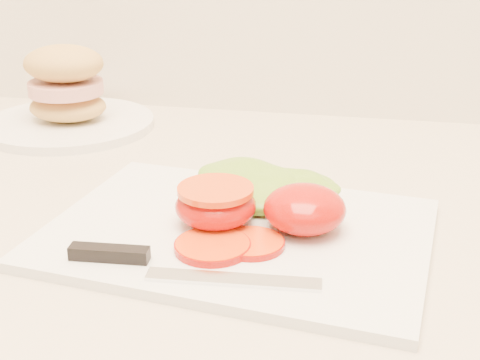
# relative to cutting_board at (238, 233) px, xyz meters

# --- Properties ---
(cutting_board) EXTENTS (0.38, 0.29, 0.01)m
(cutting_board) POSITION_rel_cutting_board_xyz_m (0.00, 0.00, 0.00)
(cutting_board) COLOR white
(cutting_board) RESTS_ON counter
(tomato_half_dome) EXTENTS (0.08, 0.08, 0.04)m
(tomato_half_dome) POSITION_rel_cutting_board_xyz_m (0.06, 0.01, 0.03)
(tomato_half_dome) COLOR #BA130D
(tomato_half_dome) RESTS_ON cutting_board
(tomato_half_cut) EXTENTS (0.08, 0.08, 0.04)m
(tomato_half_cut) POSITION_rel_cutting_board_xyz_m (-0.02, 0.00, 0.03)
(tomato_half_cut) COLOR #BA130D
(tomato_half_cut) RESTS_ON cutting_board
(tomato_slice_0) EXTENTS (0.07, 0.07, 0.01)m
(tomato_slice_0) POSITION_rel_cutting_board_xyz_m (-0.01, -0.05, 0.01)
(tomato_slice_0) COLOR #F55618
(tomato_slice_0) RESTS_ON cutting_board
(tomato_slice_1) EXTENTS (0.06, 0.06, 0.01)m
(tomato_slice_1) POSITION_rel_cutting_board_xyz_m (0.02, -0.03, 0.01)
(tomato_slice_1) COLOR #F55618
(tomato_slice_1) RESTS_ON cutting_board
(lettuce_leaf_0) EXTENTS (0.16, 0.15, 0.03)m
(lettuce_leaf_0) POSITION_rel_cutting_board_xyz_m (-0.01, 0.07, 0.02)
(lettuce_leaf_0) COLOR #77AB2D
(lettuce_leaf_0) RESTS_ON cutting_board
(lettuce_leaf_1) EXTENTS (0.11, 0.08, 0.02)m
(lettuce_leaf_1) POSITION_rel_cutting_board_xyz_m (0.04, 0.07, 0.02)
(lettuce_leaf_1) COLOR #77AB2D
(lettuce_leaf_1) RESTS_ON cutting_board
(knife) EXTENTS (0.22, 0.04, 0.01)m
(knife) POSITION_rel_cutting_board_xyz_m (-0.05, -0.09, 0.01)
(knife) COLOR silver
(knife) RESTS_ON cutting_board
(sandwich_plate) EXTENTS (0.24, 0.24, 0.12)m
(sandwich_plate) POSITION_rel_cutting_board_xyz_m (-0.30, 0.28, 0.04)
(sandwich_plate) COLOR white
(sandwich_plate) RESTS_ON counter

